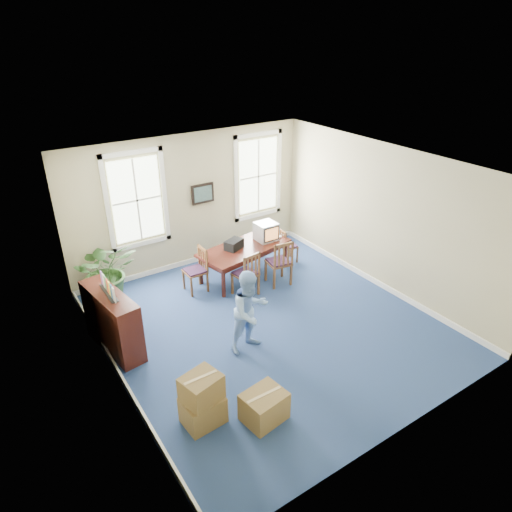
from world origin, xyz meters
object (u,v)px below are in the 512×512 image
chair_near_left (245,273)px  crt_tv (266,231)px  man (250,311)px  potted_plant (106,271)px  conference_table (244,261)px  credenza (112,320)px  cardboard_boxes (212,388)px

chair_near_left → crt_tv: bearing=-152.6°
crt_tv → chair_near_left: (-1.09, -0.79, -0.43)m
crt_tv → man: man is taller
chair_near_left → potted_plant: bearing=-37.3°
conference_table → potted_plant: (-3.01, 0.66, 0.34)m
credenza → cardboard_boxes: size_ratio=0.96×
cardboard_boxes → conference_table: bearing=51.3°
credenza → cardboard_boxes: (0.74, -2.37, -0.15)m
chair_near_left → potted_plant: potted_plant is taller
man → cardboard_boxes: man is taller
credenza → cardboard_boxes: credenza is taller
credenza → cardboard_boxes: bearing=-81.1°
conference_table → chair_near_left: 0.88m
conference_table → cardboard_boxes: 4.30m
potted_plant → cardboard_boxes: (0.32, -4.01, -0.25)m
crt_tv → conference_table: bearing=-175.8°
credenza → potted_plant: size_ratio=1.08×
chair_near_left → cardboard_boxes: 3.44m
conference_table → cardboard_boxes: (-2.69, -3.35, 0.08)m
credenza → cardboard_boxes: 2.49m
chair_near_left → man: bearing=51.9°
cardboard_boxes → potted_plant: bearing=94.6°
crt_tv → man: 3.14m
crt_tv → potted_plant: (-3.65, 0.61, -0.25)m
man → crt_tv: bearing=43.9°
man → cardboard_boxes: size_ratio=1.00×
man → cardboard_boxes: 1.69m
man → potted_plant: (-1.65, 3.02, -0.08)m
conference_table → crt_tv: bearing=-6.3°
cardboard_boxes → crt_tv: bearing=45.6°
man → cardboard_boxes: (-1.32, -0.99, -0.34)m
crt_tv → man: bearing=-130.0°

